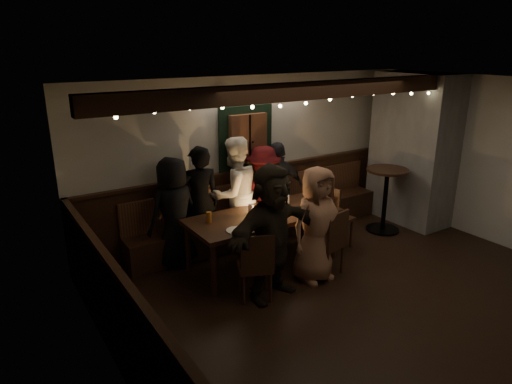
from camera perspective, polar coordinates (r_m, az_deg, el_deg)
room at (r=7.30m, az=11.52°, el=1.95°), size 6.02×5.01×2.62m
dining_table at (r=6.42m, az=0.96°, el=-3.37°), size 2.17×0.93×0.94m
chair_near_left at (r=5.61m, az=0.02°, el=-8.88°), size 0.54×0.54×0.91m
chair_near_right at (r=6.28m, az=9.35°, el=-5.89°), size 0.51×0.51×0.94m
chair_end at (r=7.05m, az=9.38°, el=-2.68°), size 0.54×0.54×1.04m
high_top at (r=7.93m, az=15.91°, el=-0.00°), size 0.68×0.68×1.09m
person_a at (r=6.52m, az=-10.21°, el=-2.51°), size 0.86×0.65×1.59m
person_b at (r=6.72m, az=-7.04°, el=-1.29°), size 0.69×0.53×1.69m
person_c at (r=6.93m, az=-2.71°, el=-0.25°), size 0.94×0.78×1.76m
person_d at (r=7.24m, az=0.92°, el=-0.28°), size 1.13×0.85×1.55m
person_e at (r=7.38m, az=2.78°, el=0.21°), size 0.98×0.52×1.59m
person_f at (r=5.58m, az=2.01°, el=-5.07°), size 1.67×0.79×1.73m
person_g at (r=6.05m, az=7.53°, el=-4.07°), size 0.79×0.53×1.58m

